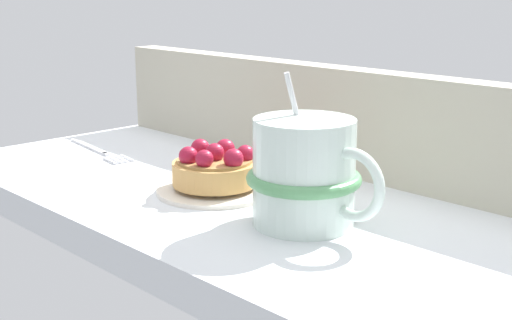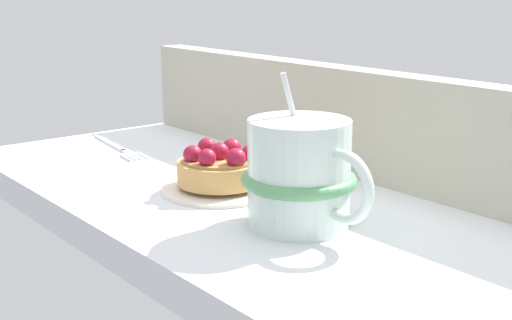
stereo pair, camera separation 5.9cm
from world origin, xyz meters
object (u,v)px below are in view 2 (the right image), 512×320
dessert_plate (220,187)px  raspberry_tart (220,167)px  dessert_fork (117,146)px  coffee_mug (300,175)px

dessert_plate → raspberry_tart: raspberry_tart is taller
raspberry_tart → dessert_fork: bearing=178.0°
dessert_plate → raspberry_tart: size_ratio=1.38×
dessert_plate → dessert_fork: bearing=178.0°
raspberry_tart → dessert_fork: raspberry_tart is taller
dessert_fork → raspberry_tart: bearing=-2.0°
dessert_plate → dessert_fork: 23.97cm
dessert_plate → dessert_fork: (-23.96, 0.85, -0.12)cm
dessert_plate → coffee_mug: 13.88cm
coffee_mug → raspberry_tart: bearing=176.5°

